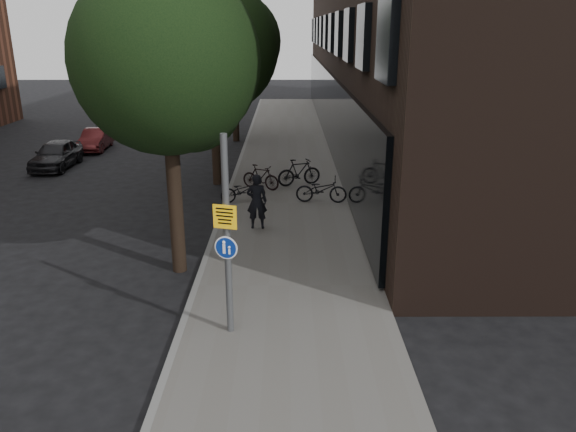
{
  "coord_description": "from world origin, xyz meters",
  "views": [
    {
      "loc": [
        0.18,
        -8.93,
        6.03
      ],
      "look_at": [
        0.22,
        3.0,
        2.0
      ],
      "focal_mm": 35.0,
      "sensor_mm": 36.0,
      "label": 1
    }
  ],
  "objects_px": {
    "parked_bike_facade_near": "(321,189)",
    "signpost": "(227,237)",
    "parked_car_near": "(56,154)",
    "pedestrian": "(257,201)"
  },
  "relations": [
    {
      "from": "parked_bike_facade_near",
      "to": "signpost",
      "type": "bearing_deg",
      "value": 170.22
    },
    {
      "from": "signpost",
      "to": "parked_car_near",
      "type": "bearing_deg",
      "value": 137.89
    },
    {
      "from": "pedestrian",
      "to": "signpost",
      "type": "bearing_deg",
      "value": 87.23
    },
    {
      "from": "signpost",
      "to": "parked_bike_facade_near",
      "type": "height_order",
      "value": "signpost"
    },
    {
      "from": "pedestrian",
      "to": "parked_bike_facade_near",
      "type": "height_order",
      "value": "pedestrian"
    },
    {
      "from": "signpost",
      "to": "parked_bike_facade_near",
      "type": "bearing_deg",
      "value": 90.56
    },
    {
      "from": "pedestrian",
      "to": "parked_car_near",
      "type": "xyz_separation_m",
      "value": [
        -9.4,
        8.31,
        -0.36
      ]
    },
    {
      "from": "signpost",
      "to": "parked_bike_facade_near",
      "type": "relative_size",
      "value": 2.27
    },
    {
      "from": "parked_bike_facade_near",
      "to": "parked_car_near",
      "type": "bearing_deg",
      "value": 69.17
    },
    {
      "from": "signpost",
      "to": "parked_car_near",
      "type": "xyz_separation_m",
      "value": [
        -9.16,
        14.5,
        -1.56
      ]
    }
  ]
}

